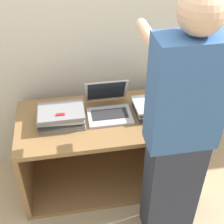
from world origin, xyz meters
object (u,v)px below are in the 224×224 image
object	(u,v)px
person	(179,136)
laptop_stack_right	(157,107)
laptop_open	(109,107)
laptop_stack_left	(61,116)

from	to	relation	value
person	laptop_stack_right	bearing A→B (deg)	87.11
laptop_open	person	world-z (taller)	person
laptop_stack_right	person	xyz separation A→B (m)	(-0.03, -0.51, 0.17)
laptop_open	person	bearing A→B (deg)	-59.77
laptop_open	laptop_stack_left	xyz separation A→B (m)	(-0.35, -0.05, 0.01)
laptop_stack_left	person	distance (m)	0.87
laptop_stack_right	person	world-z (taller)	person
laptop_stack_left	person	world-z (taller)	person
laptop_open	laptop_stack_right	xyz separation A→B (m)	(0.36, -0.06, -0.00)
laptop_stack_left	person	size ratio (longest dim) A/B	0.20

